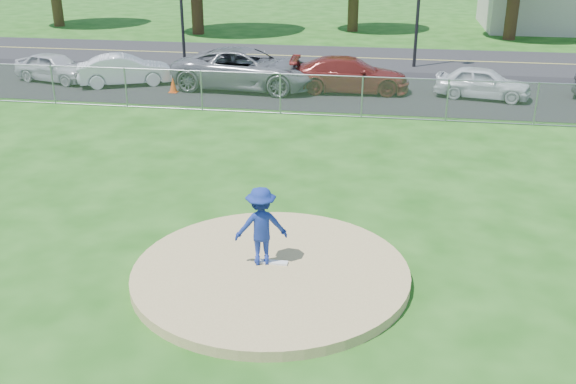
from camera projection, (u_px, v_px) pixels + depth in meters
name	position (u px, v px, depth m)	size (l,w,h in m)	color
ground	(328.00, 132.00, 21.69)	(120.00, 120.00, 0.00)	#164910
pitchers_mound	(271.00, 273.00, 12.52)	(5.40, 5.40, 0.20)	tan
pitching_rubber	(273.00, 262.00, 12.66)	(0.60, 0.15, 0.04)	white
chain_link_fence	(334.00, 96.00, 23.24)	(40.00, 0.06, 1.50)	gray
parking_lot	(345.00, 89.00, 27.63)	(50.00, 8.00, 0.01)	black
street	(357.00, 58.00, 34.48)	(60.00, 7.00, 0.01)	black
pitcher	(261.00, 226.00, 12.40)	(1.03, 0.59, 1.59)	navy
traffic_cone	(173.00, 85.00, 26.88)	(0.33, 0.33, 0.64)	#EA4A0C
parked_car_silver	(55.00, 67.00, 28.75)	(1.52, 3.78, 1.29)	silver
parked_car_white	(125.00, 70.00, 28.06)	(1.40, 4.02, 1.32)	silver
parked_car_gray	(246.00, 69.00, 27.33)	(2.84, 6.15, 1.71)	slate
parked_car_darkred	(350.00, 75.00, 26.86)	(2.02, 4.96, 1.44)	maroon
parked_car_pearl	(483.00, 83.00, 25.82)	(1.51, 3.74, 1.28)	silver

